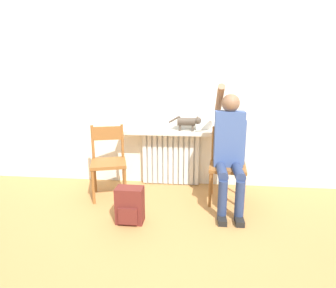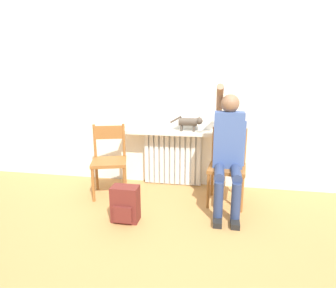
{
  "view_description": "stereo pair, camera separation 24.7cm",
  "coord_description": "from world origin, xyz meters",
  "px_view_note": "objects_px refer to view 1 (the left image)",
  "views": [
    {
      "loc": [
        0.37,
        -2.65,
        1.51
      ],
      "look_at": [
        0.0,
        0.79,
        0.68
      ],
      "focal_mm": 30.0,
      "sensor_mm": 36.0,
      "label": 1
    },
    {
      "loc": [
        0.61,
        -2.61,
        1.51
      ],
      "look_at": [
        0.0,
        0.79,
        0.68
      ],
      "focal_mm": 30.0,
      "sensor_mm": 36.0,
      "label": 2
    }
  ],
  "objects_px": {
    "cat": "(189,122)",
    "backpack": "(130,206)",
    "person": "(230,146)",
    "chair_right": "(228,164)",
    "chair_left": "(108,160)"
  },
  "relations": [
    {
      "from": "cat",
      "to": "backpack",
      "type": "distance_m",
      "value": 1.41
    },
    {
      "from": "cat",
      "to": "backpack",
      "type": "xyz_separation_m",
      "value": [
        -0.57,
        -1.06,
        -0.73
      ]
    },
    {
      "from": "chair_right",
      "to": "backpack",
      "type": "relative_size",
      "value": 2.33
    },
    {
      "from": "chair_right",
      "to": "cat",
      "type": "bearing_deg",
      "value": 147.32
    },
    {
      "from": "cat",
      "to": "backpack",
      "type": "height_order",
      "value": "cat"
    },
    {
      "from": "chair_right",
      "to": "cat",
      "type": "height_order",
      "value": "cat"
    },
    {
      "from": "chair_right",
      "to": "person",
      "type": "bearing_deg",
      "value": -86.02
    },
    {
      "from": "chair_left",
      "to": "backpack",
      "type": "xyz_separation_m",
      "value": [
        0.43,
        -0.67,
        -0.28
      ]
    },
    {
      "from": "person",
      "to": "backpack",
      "type": "relative_size",
      "value": 3.7
    },
    {
      "from": "chair_right",
      "to": "person",
      "type": "height_order",
      "value": "person"
    },
    {
      "from": "chair_right",
      "to": "person",
      "type": "relative_size",
      "value": 0.63
    },
    {
      "from": "person",
      "to": "chair_right",
      "type": "bearing_deg",
      "value": 88.62
    },
    {
      "from": "chair_left",
      "to": "cat",
      "type": "relative_size",
      "value": 2.06
    },
    {
      "from": "person",
      "to": "cat",
      "type": "bearing_deg",
      "value": 134.28
    },
    {
      "from": "chair_right",
      "to": "cat",
      "type": "distance_m",
      "value": 0.78
    }
  ]
}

